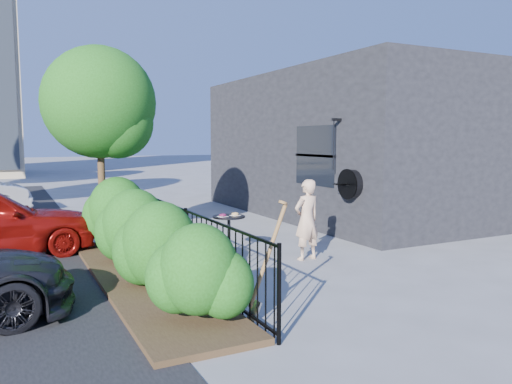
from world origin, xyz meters
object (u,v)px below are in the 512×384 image
patio_tree (103,109)px  woman (307,220)px  cafe_table (229,228)px  shovel (265,266)px

patio_tree → woman: size_ratio=2.69×
cafe_table → patio_tree: bearing=136.1°
patio_tree → woman: bearing=-41.2°
shovel → patio_tree: bearing=101.1°
patio_tree → cafe_table: 3.45m
patio_tree → woman: (3.05, -2.67, -2.03)m
patio_tree → shovel: (0.98, -4.99, -2.12)m
woman → shovel: (-2.07, -2.32, -0.09)m
patio_tree → shovel: size_ratio=2.68×
woman → shovel: 3.11m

